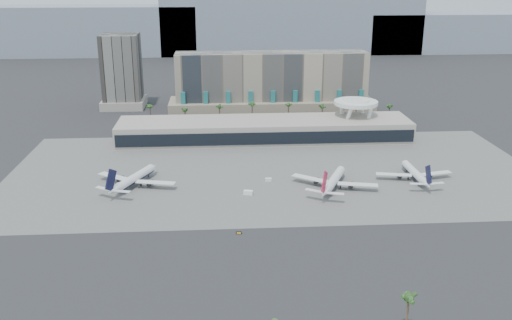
{
  "coord_description": "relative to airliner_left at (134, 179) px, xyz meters",
  "views": [
    {
      "loc": [
        -26.47,
        -210.83,
        96.2
      ],
      "look_at": [
        -9.66,
        40.0,
        11.15
      ],
      "focal_mm": 40.0,
      "sensor_mm": 36.0,
      "label": 1
    }
  ],
  "objects": [
    {
      "name": "mountain_ridge",
      "position": [
        94.28,
        431.01,
        26.24
      ],
      "size": [
        680.0,
        60.0,
        70.0
      ],
      "color": "gray",
      "rests_on": "ground"
    },
    {
      "name": "taxiway_sign",
      "position": [
        46.55,
        -53.45,
        -3.17
      ],
      "size": [
        2.16,
        0.46,
        0.98
      ],
      "rotation": [
        0.0,
        0.0,
        -0.06
      ],
      "color": "black",
      "rests_on": "ground"
    },
    {
      "name": "near_palm_b",
      "position": [
        90.4,
        -118.34,
        6.08
      ],
      "size": [
        6.0,
        6.0,
        12.58
      ],
      "color": "brown",
      "rests_on": "ground"
    },
    {
      "name": "office_tower",
      "position": [
        -28.6,
        161.01,
        19.29
      ],
      "size": [
        30.0,
        30.0,
        52.0
      ],
      "color": "black",
      "rests_on": "ground"
    },
    {
      "name": "apron_pad",
      "position": [
        66.4,
        16.01,
        -3.62
      ],
      "size": [
        260.0,
        130.0,
        0.06
      ],
      "primitive_type": "cube",
      "color": "#5B5B59",
      "rests_on": "ground"
    },
    {
      "name": "terminal",
      "position": [
        66.4,
        70.85,
        2.86
      ],
      "size": [
        170.0,
        32.5,
        14.5
      ],
      "color": "#AFA99A",
      "rests_on": "ground"
    },
    {
      "name": "service_vehicle_a",
      "position": [
        52.23,
        -14.06,
        -2.67
      ],
      "size": [
        4.34,
        2.84,
        1.95
      ],
      "primitive_type": "cube",
      "rotation": [
        0.0,
        0.0,
        -0.24
      ],
      "color": "white",
      "rests_on": "ground"
    },
    {
      "name": "hotel",
      "position": [
        76.4,
        135.42,
        13.16
      ],
      "size": [
        140.0,
        30.0,
        42.0
      ],
      "color": "tan",
      "rests_on": "ground"
    },
    {
      "name": "airliner_right",
      "position": [
        132.61,
        -0.69,
        -0.32
      ],
      "size": [
        37.2,
        38.28,
        13.22
      ],
      "rotation": [
        0.0,
        0.0,
        0.02
      ],
      "color": "white",
      "rests_on": "ground"
    },
    {
      "name": "ground",
      "position": [
        66.4,
        -38.99,
        -3.65
      ],
      "size": [
        900.0,
        900.0,
        0.0
      ],
      "primitive_type": "plane",
      "color": "#232326",
      "rests_on": "ground"
    },
    {
      "name": "airliner_left",
      "position": [
        0.0,
        0.0,
        0.0
      ],
      "size": [
        37.93,
        39.03,
        14.48
      ],
      "rotation": [
        0.0,
        0.0,
        -0.43
      ],
      "color": "white",
      "rests_on": "ground"
    },
    {
      "name": "airliner_centre",
      "position": [
        91.67,
        -8.66,
        -0.0
      ],
      "size": [
        37.94,
        39.04,
        14.47
      ],
      "rotation": [
        0.0,
        0.0,
        -0.43
      ],
      "color": "white",
      "rests_on": "ground"
    },
    {
      "name": "saucer_structure",
      "position": [
        121.4,
        77.01,
        14.8
      ],
      "size": [
        26.0,
        26.0,
        21.89
      ],
      "color": "white",
      "rests_on": "ground"
    },
    {
      "name": "service_vehicle_b",
      "position": [
        62.71,
        2.07,
        -2.87
      ],
      "size": [
        3.08,
        1.81,
        1.56
      ],
      "primitive_type": "cube",
      "rotation": [
        0.0,
        0.0,
        -0.02
      ],
      "color": "silver",
      "rests_on": "ground"
    },
    {
      "name": "palm_row",
      "position": [
        73.4,
        106.01,
        6.84
      ],
      "size": [
        157.8,
        2.8,
        13.1
      ],
      "color": "brown",
      "rests_on": "ground"
    }
  ]
}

